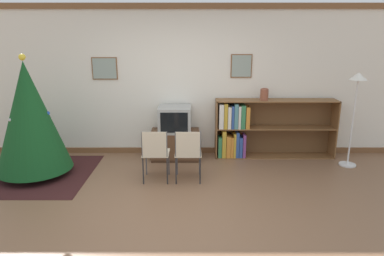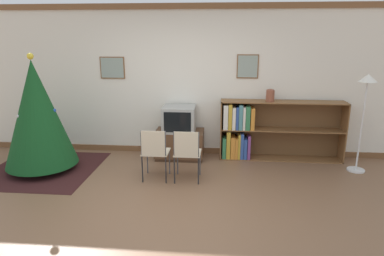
# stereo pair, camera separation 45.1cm
# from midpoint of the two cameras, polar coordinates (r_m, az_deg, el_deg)

# --- Properties ---
(ground_plane) EXTENTS (24.00, 24.00, 0.00)m
(ground_plane) POSITION_cam_midpoint_polar(r_m,az_deg,el_deg) (4.55, -1.81, -13.32)
(ground_plane) COLOR brown
(wall_back) EXTENTS (8.54, 0.11, 2.70)m
(wall_back) POSITION_cam_midpoint_polar(r_m,az_deg,el_deg) (6.28, 0.57, 7.77)
(wall_back) COLOR silver
(wall_back) RESTS_ON ground_plane
(area_rug) EXTENTS (1.72, 1.76, 0.01)m
(area_rug) POSITION_cam_midpoint_polar(r_m,az_deg,el_deg) (6.17, -21.54, -6.43)
(area_rug) COLOR #381919
(area_rug) RESTS_ON ground_plane
(christmas_tree) EXTENTS (1.14, 1.14, 1.90)m
(christmas_tree) POSITION_cam_midpoint_polar(r_m,az_deg,el_deg) (5.90, -22.43, 2.17)
(christmas_tree) COLOR maroon
(christmas_tree) RESTS_ON area_rug
(tv_console) EXTENTS (0.86, 0.54, 0.51)m
(tv_console) POSITION_cam_midpoint_polar(r_m,az_deg,el_deg) (6.20, -0.01, -2.74)
(tv_console) COLOR #412A1A
(tv_console) RESTS_ON ground_plane
(television) EXTENTS (0.57, 0.53, 0.45)m
(television) POSITION_cam_midpoint_polar(r_m,az_deg,el_deg) (6.07, -0.01, 1.54)
(television) COLOR #9E9E99
(television) RESTS_ON tv_console
(folding_chair_left) EXTENTS (0.40, 0.40, 0.82)m
(folding_chair_left) POSITION_cam_midpoint_polar(r_m,az_deg,el_deg) (5.18, -3.75, -3.93)
(folding_chair_left) COLOR beige
(folding_chair_left) RESTS_ON ground_plane
(folding_chair_right) EXTENTS (0.40, 0.40, 0.82)m
(folding_chair_right) POSITION_cam_midpoint_polar(r_m,az_deg,el_deg) (5.13, 1.68, -4.09)
(folding_chair_right) COLOR beige
(folding_chair_right) RESTS_ON ground_plane
(bookshelf) EXTENTS (2.16, 0.36, 1.06)m
(bookshelf) POSITION_cam_midpoint_polar(r_m,az_deg,el_deg) (6.26, 12.90, -0.52)
(bookshelf) COLOR brown
(bookshelf) RESTS_ON ground_plane
(vase) EXTENTS (0.14, 0.14, 0.21)m
(vase) POSITION_cam_midpoint_polar(r_m,az_deg,el_deg) (6.12, 14.99, 5.27)
(vase) COLOR brown
(vase) RESTS_ON bookshelf
(standing_lamp) EXTENTS (0.28, 0.28, 1.59)m
(standing_lamp) POSITION_cam_midpoint_polar(r_m,az_deg,el_deg) (6.10, 28.87, 4.41)
(standing_lamp) COLOR silver
(standing_lamp) RESTS_ON ground_plane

